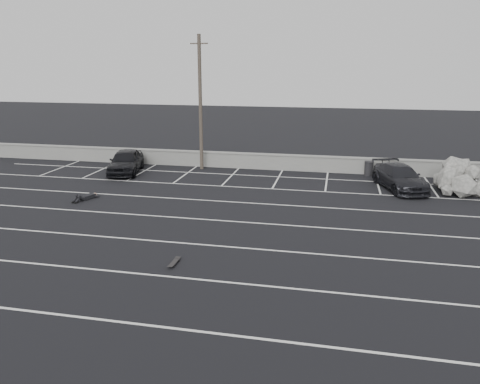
% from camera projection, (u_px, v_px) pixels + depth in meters
% --- Properties ---
extents(ground, '(120.00, 120.00, 0.00)m').
position_uv_depth(ground, '(215.00, 246.00, 18.47)').
color(ground, black).
rests_on(ground, ground).
extents(seawall, '(50.00, 0.45, 1.06)m').
position_uv_depth(seawall, '(268.00, 161.00, 31.52)').
color(seawall, gray).
rests_on(seawall, ground).
extents(stall_lines, '(36.00, 20.05, 0.01)m').
position_uv_depth(stall_lines, '(236.00, 212.00, 22.64)').
color(stall_lines, silver).
rests_on(stall_lines, ground).
extents(car_left, '(2.78, 4.79, 1.53)m').
position_uv_depth(car_left, '(126.00, 161.00, 30.51)').
color(car_left, black).
rests_on(car_left, ground).
extents(car_right, '(3.24, 5.06, 1.36)m').
position_uv_depth(car_right, '(400.00, 177.00, 26.61)').
color(car_right, black).
rests_on(car_right, ground).
extents(utility_pole, '(1.16, 0.23, 8.73)m').
position_uv_depth(utility_pole, '(200.00, 103.00, 30.62)').
color(utility_pole, '#4C4238').
rests_on(utility_pole, ground).
extents(trash_bin, '(0.67, 0.67, 0.91)m').
position_uv_depth(trash_bin, '(369.00, 168.00, 29.85)').
color(trash_bin, '#242326').
rests_on(trash_bin, ground).
extents(riprap_pile, '(4.91, 3.97, 1.48)m').
position_uv_depth(riprap_pile, '(475.00, 183.00, 26.01)').
color(riprap_pile, gray).
rests_on(riprap_pile, ground).
extents(person, '(1.93, 2.51, 0.41)m').
position_uv_depth(person, '(89.00, 195.00, 24.83)').
color(person, black).
rests_on(person, ground).
extents(skateboard, '(0.22, 0.74, 0.09)m').
position_uv_depth(skateboard, '(174.00, 263.00, 16.75)').
color(skateboard, black).
rests_on(skateboard, ground).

